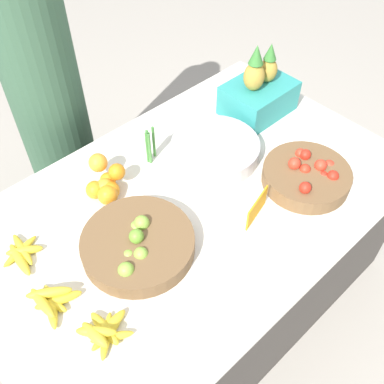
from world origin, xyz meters
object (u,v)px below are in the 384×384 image
(metal_bowl, at_px, (215,150))
(produce_crate, at_px, (259,93))
(vendor_person, at_px, (49,105))
(lime_bowl, at_px, (138,244))
(price_sign, at_px, (257,208))
(tomato_basket, at_px, (307,175))

(metal_bowl, relative_size, produce_crate, 1.03)
(vendor_person, bearing_deg, produce_crate, -42.96)
(metal_bowl, bearing_deg, lime_bowl, -163.86)
(metal_bowl, distance_m, price_sign, 0.36)
(price_sign, bearing_deg, tomato_basket, -19.00)
(price_sign, relative_size, produce_crate, 0.43)
(tomato_basket, distance_m, produce_crate, 0.49)
(tomato_basket, height_order, produce_crate, produce_crate)
(tomato_basket, relative_size, metal_bowl, 0.94)
(lime_bowl, relative_size, produce_crate, 1.10)
(metal_bowl, bearing_deg, price_sign, -109.74)
(price_sign, xyz_separation_m, vendor_person, (-0.23, 1.09, -0.01))
(metal_bowl, bearing_deg, tomato_basket, -65.67)
(tomato_basket, distance_m, vendor_person, 1.21)
(tomato_basket, bearing_deg, vendor_person, 114.78)
(metal_bowl, bearing_deg, produce_crate, 13.24)
(lime_bowl, distance_m, tomato_basket, 0.73)
(lime_bowl, height_order, produce_crate, produce_crate)
(produce_crate, relative_size, vendor_person, 0.23)
(metal_bowl, distance_m, vendor_person, 0.82)
(lime_bowl, distance_m, produce_crate, 0.93)
(lime_bowl, height_order, metal_bowl, lime_bowl)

